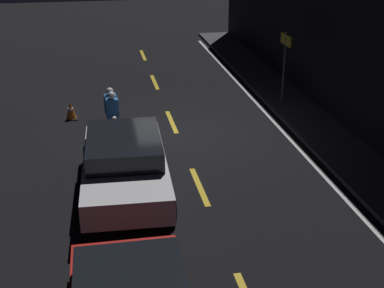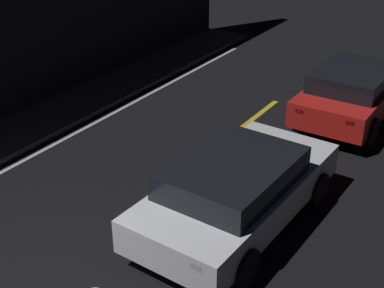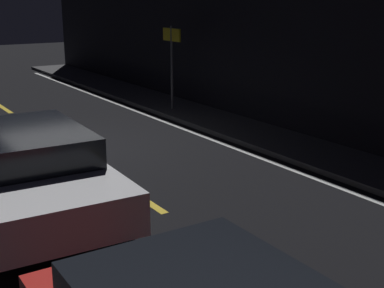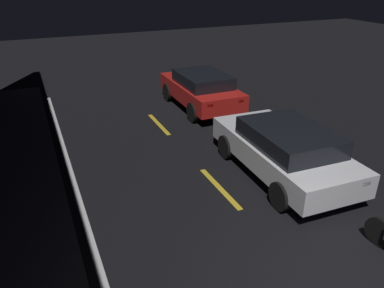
% 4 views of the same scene
% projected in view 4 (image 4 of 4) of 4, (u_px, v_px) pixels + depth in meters
% --- Properties ---
extents(lane_dash_d, '(2.00, 0.14, 0.01)m').
position_uv_depth(lane_dash_d, '(220.00, 188.00, 9.14)').
color(lane_dash_d, gold).
rests_on(lane_dash_d, ground).
extents(lane_dash_e, '(2.00, 0.14, 0.01)m').
position_uv_depth(lane_dash_e, '(159.00, 124.00, 12.86)').
color(lane_dash_e, gold).
rests_on(lane_dash_e, ground).
extents(sedan_white, '(4.42, 2.17, 1.37)m').
position_uv_depth(sedan_white, '(284.00, 149.00, 9.42)').
color(sedan_white, silver).
rests_on(sedan_white, ground).
extents(taxi_red, '(4.09, 1.95, 1.38)m').
position_uv_depth(taxi_red, '(201.00, 89.00, 14.07)').
color(taxi_red, red).
rests_on(taxi_red, ground).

